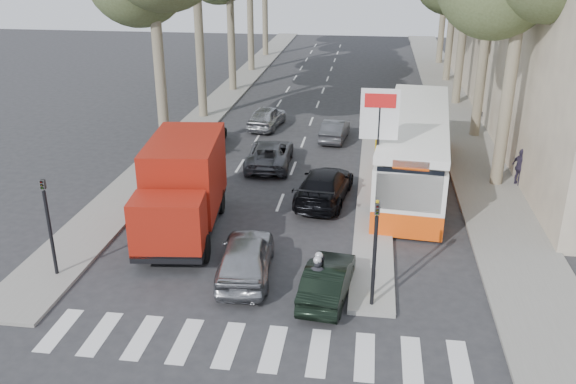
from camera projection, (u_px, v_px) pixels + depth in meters
name	position (u px, v px, depth m)	size (l,w,h in m)	color
ground	(278.00, 277.00, 21.13)	(120.00, 120.00, 0.00)	#28282B
sidewalk_right	(453.00, 106.00, 42.92)	(3.20, 70.00, 0.12)	gray
median_left	(232.00, 90.00, 47.79)	(2.40, 64.00, 0.12)	gray
traffic_island	(375.00, 171.00, 30.76)	(1.50, 26.00, 0.16)	gray
billboard	(378.00, 137.00, 23.89)	(1.50, 12.10, 5.60)	yellow
traffic_light_island	(376.00, 238.00, 18.40)	(0.16, 0.41, 3.60)	black
traffic_light_left	(47.00, 211.00, 20.24)	(0.16, 0.41, 3.60)	black
silver_hatchback	(246.00, 257.00, 20.93)	(1.79, 4.44, 1.51)	#94969B
dark_hatchback	(327.00, 280.00, 19.75)	(1.32, 3.79, 1.25)	black
queue_car_a	(270.00, 154.00, 31.42)	(2.17, 4.71, 1.31)	#4B4C52
queue_car_b	(324.00, 185.00, 27.14)	(2.05, 5.05, 1.47)	black
queue_car_c	(267.00, 117.00, 37.93)	(1.66, 4.12, 1.40)	#A0A2A7
queue_car_d	(335.00, 130.00, 35.61)	(1.30, 3.72, 1.23)	#46474D
queue_car_e	(205.00, 136.00, 34.26)	(1.91, 4.70, 1.36)	black
red_truck	(183.00, 186.00, 23.81)	(3.31, 7.09, 3.65)	black
city_bus	(415.00, 147.00, 28.78)	(3.98, 13.12, 3.40)	#FA4F0D
motorcycle	(318.00, 279.00, 19.46)	(0.74, 2.03, 1.72)	black
pedestrian_near	(520.00, 167.00, 28.56)	(1.03, 0.51, 1.76)	#352D44
pedestrian_far	(505.00, 143.00, 31.99)	(1.11, 0.49, 1.72)	brown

